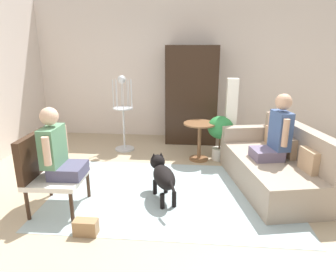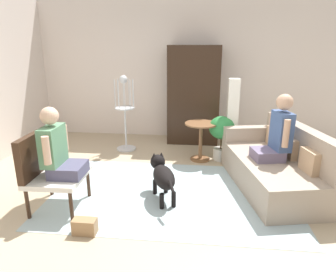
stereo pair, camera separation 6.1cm
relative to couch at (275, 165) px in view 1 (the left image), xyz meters
name	(u,v)px [view 1 (the left image)]	position (x,y,z in m)	size (l,w,h in m)	color
ground_plane	(183,197)	(-1.26, -0.48, -0.30)	(7.67, 7.67, 0.00)	tan
back_wall	(190,71)	(-1.26, 2.36, 1.10)	(7.00, 0.12, 2.80)	silver
area_rug	(172,193)	(-1.42, -0.40, -0.30)	(3.16, 2.06, 0.01)	#9EB2B7
couch	(275,165)	(0.00, 0.00, 0.00)	(1.27, 1.99, 0.87)	gray
armchair	(46,168)	(-2.87, -0.88, 0.22)	(0.63, 0.69, 0.93)	#382316
person_on_couch	(277,133)	(-0.04, -0.04, 0.48)	(0.51, 0.49, 0.89)	slate
person_on_armchair	(57,150)	(-2.71, -0.87, 0.45)	(0.46, 0.55, 0.82)	#4B4965
round_end_table	(199,136)	(-1.05, 0.89, 0.13)	(0.55, 0.55, 0.66)	brown
dog	(163,175)	(-1.52, -0.52, 0.02)	(0.44, 0.84, 0.53)	black
bird_cage_stand	(123,116)	(-2.45, 1.29, 0.35)	(0.36, 0.36, 1.40)	silver
potted_plant	(220,131)	(-0.70, 0.94, 0.20)	(0.43, 0.43, 0.77)	beige
column_lamp	(230,120)	(-0.53, 1.00, 0.39)	(0.20, 0.20, 1.39)	#4C4742
armoire_cabinet	(192,95)	(-1.21, 1.95, 0.65)	(1.00, 0.56, 1.91)	black
handbag	(86,227)	(-2.24, -1.38, -0.22)	(0.25, 0.13, 0.17)	#99724C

